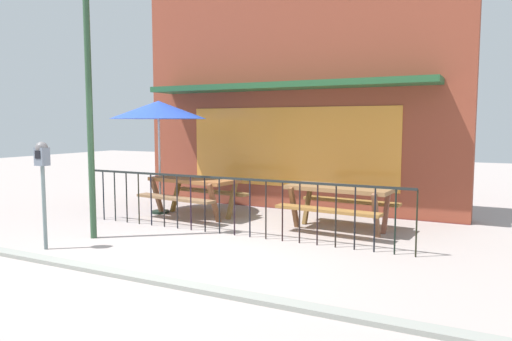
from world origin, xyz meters
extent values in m
plane|color=#A59893|center=(0.00, 0.00, 0.00)|extent=(40.00, 40.00, 0.00)
cube|color=#4B1A20|center=(0.00, 4.53, 0.00)|extent=(7.24, 0.54, 0.01)
cube|color=brown|center=(0.00, 4.53, 2.61)|extent=(7.24, 0.50, 5.22)
cube|color=orange|center=(0.00, 4.27, 1.35)|extent=(4.71, 0.02, 1.70)
cube|color=#23542F|center=(0.00, 3.88, 2.62)|extent=(6.15, 0.79, 0.12)
cube|color=black|center=(0.00, 1.63, 0.95)|extent=(6.08, 0.04, 0.04)
cylinder|color=black|center=(-3.04, 1.63, 0.47)|extent=(0.02, 0.02, 0.95)
cylinder|color=black|center=(-2.75, 1.63, 0.47)|extent=(0.02, 0.02, 0.95)
cylinder|color=black|center=(-2.46, 1.63, 0.47)|extent=(0.02, 0.02, 0.95)
cylinder|color=black|center=(-2.17, 1.63, 0.47)|extent=(0.02, 0.02, 0.95)
cylinder|color=black|center=(-1.88, 1.63, 0.47)|extent=(0.02, 0.02, 0.95)
cylinder|color=black|center=(-1.59, 1.63, 0.47)|extent=(0.02, 0.02, 0.95)
cylinder|color=black|center=(-1.30, 1.63, 0.47)|extent=(0.02, 0.02, 0.95)
cylinder|color=black|center=(-1.01, 1.63, 0.47)|extent=(0.02, 0.02, 0.95)
cylinder|color=black|center=(-0.72, 1.63, 0.47)|extent=(0.02, 0.02, 0.95)
cylinder|color=black|center=(-0.43, 1.63, 0.47)|extent=(0.02, 0.02, 0.95)
cylinder|color=black|center=(-0.14, 1.63, 0.47)|extent=(0.02, 0.02, 0.95)
cylinder|color=black|center=(0.14, 1.63, 0.47)|extent=(0.02, 0.02, 0.95)
cylinder|color=black|center=(0.43, 1.63, 0.47)|extent=(0.02, 0.02, 0.95)
cylinder|color=black|center=(0.72, 1.63, 0.47)|extent=(0.02, 0.02, 0.95)
cylinder|color=black|center=(1.01, 1.63, 0.47)|extent=(0.02, 0.02, 0.95)
cylinder|color=black|center=(1.30, 1.63, 0.47)|extent=(0.02, 0.02, 0.95)
cylinder|color=black|center=(1.59, 1.63, 0.47)|extent=(0.02, 0.02, 0.95)
cylinder|color=black|center=(1.88, 1.63, 0.47)|extent=(0.02, 0.02, 0.95)
cylinder|color=black|center=(2.17, 1.63, 0.47)|extent=(0.02, 0.02, 0.95)
cylinder|color=black|center=(2.46, 1.63, 0.47)|extent=(0.02, 0.02, 0.95)
cylinder|color=black|center=(2.75, 1.63, 0.47)|extent=(0.02, 0.02, 0.95)
cylinder|color=black|center=(3.04, 1.63, 0.47)|extent=(0.02, 0.02, 0.95)
cube|color=#92592F|center=(-1.37, 2.67, 0.74)|extent=(1.88, 0.98, 0.07)
cube|color=olive|center=(-1.44, 2.13, 0.44)|extent=(1.82, 0.48, 0.05)
cube|color=olive|center=(-1.30, 3.22, 0.44)|extent=(1.82, 0.48, 0.05)
cube|color=brown|center=(-2.14, 2.49, 0.37)|extent=(0.11, 0.36, 0.78)
cube|color=brown|center=(-2.07, 3.04, 0.37)|extent=(0.11, 0.36, 0.78)
cube|color=brown|center=(-0.67, 2.30, 0.37)|extent=(0.11, 0.36, 0.78)
cube|color=brown|center=(-0.60, 2.86, 0.37)|extent=(0.11, 0.36, 0.78)
cube|color=olive|center=(1.59, 2.78, 0.74)|extent=(1.86, 0.90, 0.07)
cube|color=olive|center=(1.54, 2.23, 0.44)|extent=(1.82, 0.41, 0.05)
cube|color=olive|center=(1.63, 3.33, 0.44)|extent=(1.82, 0.41, 0.05)
cube|color=brown|center=(0.83, 2.56, 0.37)|extent=(0.10, 0.35, 0.78)
cube|color=brown|center=(0.87, 3.12, 0.37)|extent=(0.10, 0.35, 0.78)
cube|color=brown|center=(2.30, 2.44, 0.37)|extent=(0.10, 0.35, 0.78)
cube|color=brown|center=(2.35, 3.00, 0.37)|extent=(0.10, 0.35, 0.78)
cylinder|color=black|center=(-2.21, 2.67, 0.03)|extent=(0.36, 0.36, 0.05)
cylinder|color=#B5B9BC|center=(-2.21, 2.67, 1.13)|extent=(0.04, 0.04, 2.27)
cone|color=blue|center=(-2.21, 2.67, 2.13)|extent=(1.94, 1.94, 0.36)
cylinder|color=slate|center=(-1.91, -0.41, 0.62)|extent=(0.06, 0.06, 1.24)
cube|color=slate|center=(-1.91, -0.41, 1.38)|extent=(0.18, 0.14, 0.26)
sphere|color=slate|center=(-1.91, -0.41, 1.51)|extent=(0.17, 0.17, 0.17)
cube|color=black|center=(-1.91, -0.48, 1.41)|extent=(0.11, 0.01, 0.12)
cylinder|color=#2D4D32|center=(-1.81, 0.44, 1.95)|extent=(0.10, 0.10, 3.90)
cube|color=gray|center=(0.00, -0.86, 0.00)|extent=(10.13, 0.20, 0.11)
camera|label=1|loc=(3.99, -5.19, 1.85)|focal=33.59mm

